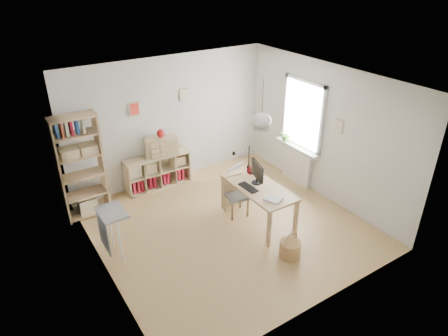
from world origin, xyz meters
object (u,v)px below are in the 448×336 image
monitor (257,172)px  drawer_chest (161,146)px  desk (258,191)px  storage_chest (243,183)px  chair (235,193)px  tall_bookshelf (80,164)px  cube_shelf (156,173)px

monitor → drawer_chest: monitor is taller
desk → storage_chest: desk is taller
chair → monitor: 0.68m
tall_bookshelf → desk: bearing=-37.0°
tall_bookshelf → storage_chest: (2.99, -0.92, -0.91)m
monitor → drawer_chest: 2.27m
storage_chest → monitor: (-0.36, -0.92, 0.80)m
cube_shelf → monitor: (1.07, -2.11, 0.68)m
chair → monitor: (0.24, -0.34, 0.54)m
monitor → storage_chest: bearing=83.1°
drawer_chest → desk: bearing=-51.8°
tall_bookshelf → drawer_chest: 1.74m
storage_chest → monitor: 1.27m
chair → storage_chest: chair is taller
chair → drawer_chest: 1.92m
desk → cube_shelf: bearing=114.6°
desk → chair: chair is taller
chair → desk: bearing=-58.3°
chair → drawer_chest: size_ratio=1.15×
monitor → desk: bearing=-95.8°
desk → monitor: monitor is taller
monitor → tall_bookshelf: bearing=159.9°
tall_bookshelf → chair: 2.90m
storage_chest → drawer_chest: 1.88m
tall_bookshelf → monitor: size_ratio=4.30×
tall_bookshelf → storage_chest: bearing=-17.0°
desk → chair: (-0.19, 0.46, -0.22)m
cube_shelf → monitor: size_ratio=3.01×
cube_shelf → storage_chest: cube_shelf is taller
storage_chest → cube_shelf: bearing=120.2°
tall_bookshelf → storage_chest: tall_bookshelf is taller
cube_shelf → drawer_chest: (0.15, -0.04, 0.61)m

